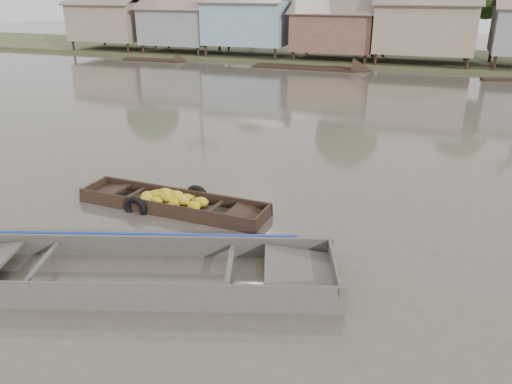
% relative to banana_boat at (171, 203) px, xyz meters
% --- Properties ---
extents(ground, '(120.00, 120.00, 0.00)m').
position_rel_banana_boat_xyz_m(ground, '(2.33, -1.59, -0.13)').
color(ground, '#4E463C').
rests_on(ground, ground).
extents(riverbank, '(120.00, 12.47, 10.22)m').
position_rel_banana_boat_xyz_m(riverbank, '(5.36, 30.27, 2.94)').
color(riverbank, '#384723').
rests_on(riverbank, ground).
extents(banana_boat, '(5.10, 1.43, 0.71)m').
position_rel_banana_boat_xyz_m(banana_boat, '(0.00, 0.00, 0.00)').
color(banana_boat, black).
rests_on(banana_boat, ground).
extents(viewer_boat, '(8.08, 4.37, 0.63)m').
position_rel_banana_boat_xyz_m(viewer_boat, '(1.03, -3.24, -0.06)').
color(viewer_boat, '#3B3632').
rests_on(viewer_boat, ground).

